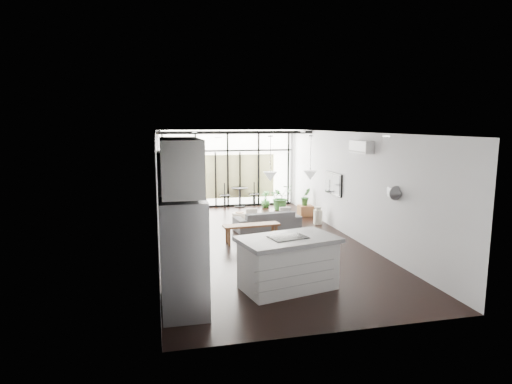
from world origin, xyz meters
name	(u,v)px	position (x,y,z in m)	size (l,w,h in m)	color
floor	(259,241)	(0.00, 0.00, 0.00)	(5.00, 10.00, 0.00)	black
ceiling	(259,132)	(0.00, 0.00, 2.80)	(5.00, 10.00, 0.00)	silver
wall_left	(158,191)	(-2.50, 0.00, 1.40)	(0.02, 10.00, 2.80)	silver
wall_right	(350,185)	(2.50, 0.00, 1.40)	(0.02, 10.00, 2.80)	silver
wall_back	(227,168)	(0.00, 5.00, 1.40)	(5.00, 0.02, 2.80)	silver
wall_front	(340,239)	(0.00, -5.00, 1.40)	(5.00, 0.02, 2.80)	silver
glazing	(228,169)	(0.00, 4.88, 1.40)	(5.00, 0.20, 2.80)	black
skylight	(232,131)	(0.00, 4.00, 2.77)	(4.70, 1.90, 0.06)	silver
neighbour_building	(228,177)	(0.00, 4.95, 1.10)	(3.50, 0.02, 1.60)	beige
island	(288,263)	(-0.21, -3.21, 0.48)	(1.77, 1.05, 0.97)	silver
cooktop	(288,237)	(-0.21, -3.21, 0.97)	(0.66, 0.44, 0.01)	black
fridge	(184,257)	(-2.12, -3.85, 0.93)	(0.72, 0.90, 1.85)	#9D9EA2
appliance_column	(179,226)	(-2.16, -3.15, 1.28)	(0.66, 0.69, 2.55)	silver
upper_cabinets	(180,165)	(-2.12, -3.50, 2.35)	(0.62, 1.75, 0.86)	silver
pendant_left	(270,177)	(-0.40, -2.65, 2.02)	(0.26, 0.26, 0.18)	silver
pendant_right	(310,175)	(0.40, -2.65, 2.02)	(0.26, 0.26, 0.18)	silver
sofa	(267,217)	(0.53, 1.18, 0.37)	(1.88, 0.55, 0.74)	#454547
console_bench	(252,233)	(-0.19, -0.01, 0.24)	(1.46, 0.37, 0.47)	brown
pouf	(239,219)	(-0.12, 2.00, 0.18)	(0.44, 0.44, 0.35)	silver
crate	(305,210)	(2.25, 2.75, 0.17)	(0.45, 0.45, 0.34)	brown
plant_tall	(281,200)	(1.72, 3.89, 0.35)	(0.80, 0.89, 0.70)	#2E6329
plant_med	(266,203)	(1.29, 4.38, 0.17)	(0.34, 0.60, 0.34)	#2E6329
plant_crate	(306,201)	(2.25, 2.75, 0.47)	(0.32, 0.58, 0.26)	#2E6329
milk_can	(318,215)	(2.21, 1.52, 0.27)	(0.27, 0.27, 0.53)	beige
bistro_set	(240,196)	(0.39, 4.71, 0.40)	(1.66, 0.66, 0.80)	black
tv	(333,184)	(2.46, 1.00, 1.30)	(0.05, 1.10, 0.65)	black
ac_unit	(361,147)	(2.38, -0.80, 2.45)	(0.22, 0.90, 0.30)	white
framed_art	(159,188)	(-2.47, -0.50, 1.55)	(0.04, 0.70, 0.90)	black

